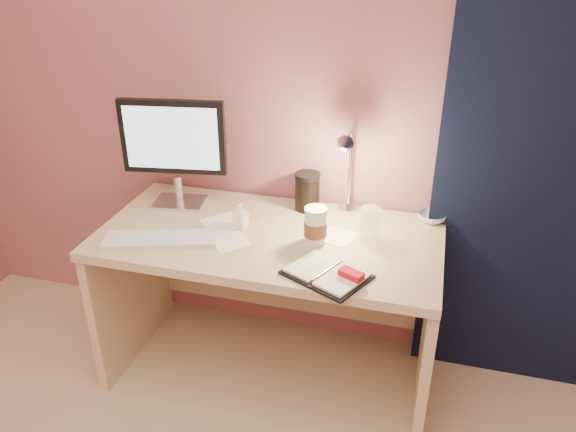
% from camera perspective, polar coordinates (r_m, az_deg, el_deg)
% --- Properties ---
extents(room, '(3.50, 3.50, 3.50)m').
position_cam_1_polar(room, '(2.37, 23.13, 7.52)').
color(room, '#C6B28E').
rests_on(room, ground).
extents(desk, '(1.40, 0.70, 0.73)m').
position_cam_1_polar(desk, '(2.48, -1.37, -5.59)').
color(desk, beige).
rests_on(desk, ground).
extents(monitor, '(0.45, 0.19, 0.48)m').
position_cam_1_polar(monitor, '(2.49, -11.52, 7.20)').
color(monitor, silver).
rests_on(monitor, desk).
extents(keyboard, '(0.47, 0.26, 0.02)m').
position_cam_1_polar(keyboard, '(2.30, -12.82, -2.30)').
color(keyboard, white).
rests_on(keyboard, desk).
extents(planner, '(0.35, 0.31, 0.04)m').
position_cam_1_polar(planner, '(2.03, 4.14, -5.86)').
color(planner, black).
rests_on(planner, desk).
extents(paper_a, '(0.19, 0.19, 0.00)m').
position_cam_1_polar(paper_a, '(2.25, -5.92, -2.63)').
color(paper_a, white).
rests_on(paper_a, desk).
extents(paper_b, '(0.16, 0.16, 0.00)m').
position_cam_1_polar(paper_b, '(2.29, 5.07, -2.14)').
color(paper_b, white).
rests_on(paper_b, desk).
extents(paper_c, '(0.22, 0.22, 0.00)m').
position_cam_1_polar(paper_c, '(2.40, -6.59, -0.69)').
color(paper_c, white).
rests_on(paper_c, desk).
extents(coffee_cup, '(0.09, 0.09, 0.15)m').
position_cam_1_polar(coffee_cup, '(2.22, 2.80, -1.02)').
color(coffee_cup, white).
rests_on(coffee_cup, desk).
extents(clear_cup, '(0.08, 0.08, 0.14)m').
position_cam_1_polar(clear_cup, '(2.25, 8.32, -0.83)').
color(clear_cup, white).
rests_on(clear_cup, desk).
extents(bowl, '(0.14, 0.14, 0.04)m').
position_cam_1_polar(bowl, '(2.47, 14.43, -0.13)').
color(bowl, white).
rests_on(bowl, desk).
extents(lotion_bottle, '(0.06, 0.06, 0.11)m').
position_cam_1_polar(lotion_bottle, '(2.34, -4.81, 0.05)').
color(lotion_bottle, white).
rests_on(lotion_bottle, desk).
extents(dark_jar, '(0.11, 0.11, 0.15)m').
position_cam_1_polar(dark_jar, '(2.47, 1.97, 2.32)').
color(dark_jar, black).
rests_on(dark_jar, desk).
extents(desk_lamp, '(0.09, 0.24, 0.39)m').
position_cam_1_polar(desk_lamp, '(2.32, 6.07, 4.98)').
color(desk_lamp, silver).
rests_on(desk_lamp, desk).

